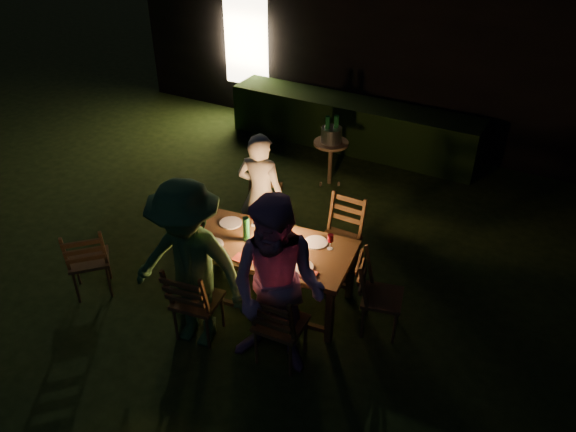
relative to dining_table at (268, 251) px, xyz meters
The scene contains 29 objects.
garden_envelope 6.46m from the dining_table, 92.29° to the left, with size 40.00×40.00×3.20m.
dining_table is the anchor object (origin of this frame).
chair_near_left 0.97m from the dining_table, 113.39° to the right, with size 0.50×0.53×0.98m.
chair_near_right 0.96m from the dining_table, 52.93° to the right, with size 0.47×0.50×1.00m.
chair_far_left 0.97m from the dining_table, 127.22° to the left, with size 0.49×0.52×0.95m.
chair_far_right 1.02m from the dining_table, 61.19° to the left, with size 0.43×0.47×0.97m.
chair_end 1.29m from the dining_table, ahead, with size 0.53×0.51×0.93m.
chair_spare 2.02m from the dining_table, 155.08° to the right, with size 0.62×0.62×0.95m.
person_house_side 0.94m from the dining_table, 125.62° to the left, with size 0.58×0.38×1.58m, color beige.
person_opp_right 0.97m from the dining_table, 54.38° to the right, with size 0.91×0.71×1.87m, color #C184AC.
person_opp_left 0.97m from the dining_table, 111.89° to the right, with size 1.18×0.68×1.83m, color #315F2F.
lantern 0.24m from the dining_table, 51.86° to the left, with size 0.16×0.16×0.35m.
plate_far_left 0.60m from the dining_table, 165.06° to the left, with size 0.25×0.25×0.01m, color white.
plate_near_left 0.60m from the dining_table, 151.34° to the right, with size 0.25×0.25×0.01m, color white.
plate_far_right 0.51m from the dining_table, 32.92° to the left, with size 0.25×0.25×0.01m, color white.
plate_near_right 0.51m from the dining_table, 19.19° to the right, with size 0.25×0.25×0.01m, color white.
wineglass_a 0.44m from the dining_table, 143.84° to the left, with size 0.06×0.06×0.18m, color #59070F, non-canonical shape.
wineglass_b 0.75m from the dining_table, 163.68° to the right, with size 0.06×0.06×0.18m, color #59070F, non-canonical shape.
wineglass_c 0.44m from the dining_table, 36.16° to the right, with size 0.06×0.06×0.18m, color #59070F, non-canonical shape.
wineglass_d 0.67m from the dining_table, 23.05° to the left, with size 0.06×0.06×0.18m, color #59070F, non-canonical shape.
wineglass_e 0.35m from the dining_table, 101.57° to the right, with size 0.06×0.06×0.18m, color silver, non-canonical shape.
bottle_table 0.33m from the dining_table, behind, with size 0.07×0.07×0.28m, color #0F471E.
napkin_left 0.36m from the dining_table, 108.25° to the right, with size 0.18×0.14×0.01m, color red.
napkin_right 0.63m from the dining_table, 21.75° to the right, with size 0.18×0.14×0.01m, color red.
phone 0.69m from the dining_table, 147.32° to the right, with size 0.14×0.07×0.01m, color black.
side_table 2.73m from the dining_table, 101.04° to the left, with size 0.51×0.51×0.68m.
ice_bucket 2.73m from the dining_table, 101.04° to the left, with size 0.30×0.30×0.22m, color #A5A8AD.
bottle_bucket_a 2.71m from the dining_table, 102.25° to the left, with size 0.07×0.07×0.32m, color #0F471E.
bottle_bucket_b 2.77m from the dining_table, 99.86° to the left, with size 0.07×0.07×0.32m, color #0F471E.
Camera 1 is at (2.71, -4.30, 4.21)m, focal length 35.00 mm.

